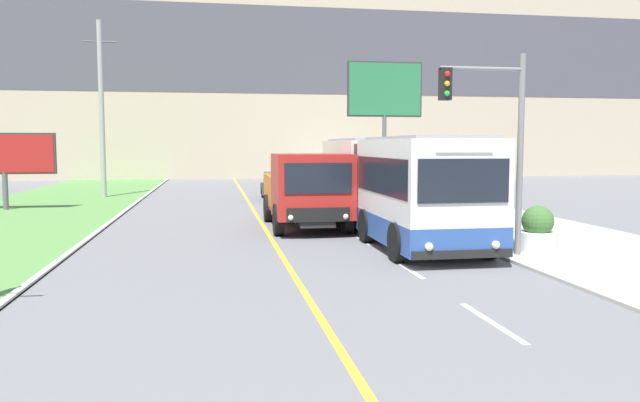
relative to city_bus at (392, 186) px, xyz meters
name	(u,v)px	position (x,y,z in m)	size (l,w,h in m)	color
apartment_block_background	(231,61)	(-3.96, 38.61, 8.93)	(80.00, 8.04, 21.05)	#BCAD93
city_bus	(392,186)	(0.00, 0.00, 0.00)	(2.68, 11.91, 3.15)	white
dump_truck	(308,192)	(-2.53, 1.41, -0.27)	(2.57, 6.53, 2.63)	black
car_distant	(280,187)	(-2.19, 13.79, -0.91)	(1.80, 4.30, 1.45)	black
utility_pole_far	(102,109)	(-11.74, 16.68, 3.31)	(1.80, 0.28, 9.70)	#9E9E99
traffic_light_mast	(495,128)	(1.38, -4.55, 1.76)	(2.28, 0.32, 5.23)	slate
billboard_large	(385,95)	(3.86, 14.82, 4.12)	(4.29, 0.24, 7.57)	#59595B
billboard_small	(4,156)	(-14.91, 10.28, 0.85)	(4.42, 0.24, 3.46)	#59595B
planter_round_near	(537,231)	(2.81, -4.21, -0.98)	(1.05, 1.05, 1.23)	silver
planter_round_second	(460,210)	(2.78, 1.05, -0.96)	(1.05, 1.05, 1.27)	silver
planter_round_third	(415,199)	(2.91, 6.31, -1.00)	(1.04, 1.04, 1.19)	silver
planter_round_far	(383,190)	(2.92, 11.56, -1.01)	(1.01, 1.01, 1.17)	silver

